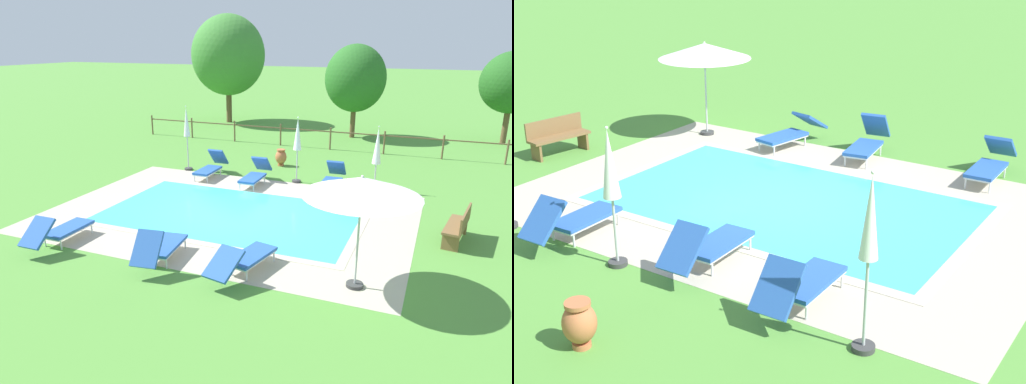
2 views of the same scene
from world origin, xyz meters
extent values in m
plane|color=#518E38|center=(0.00, 0.00, 0.00)|extent=(160.00, 160.00, 0.00)
cube|color=#B2A893|center=(0.00, 0.00, 0.00)|extent=(10.54, 7.44, 0.01)
cube|color=#42CCD6|center=(0.00, 0.00, 0.01)|extent=(7.33, 4.23, 0.01)
cube|color=#C0B59F|center=(0.00, 2.23, 0.01)|extent=(7.81, 0.24, 0.01)
cube|color=#C0B59F|center=(0.00, -2.23, 0.01)|extent=(7.81, 0.24, 0.01)
cube|color=#C0B59F|center=(3.78, 0.00, 0.01)|extent=(0.24, 4.23, 0.01)
cube|color=#C0B59F|center=(-3.78, 0.00, 0.01)|extent=(0.24, 4.23, 0.01)
cube|color=#2856A8|center=(-0.44, 2.75, 0.32)|extent=(0.63, 1.31, 0.07)
cube|color=#2856A8|center=(-0.46, 3.70, 0.60)|extent=(0.62, 0.67, 0.63)
cube|color=silver|center=(-0.44, 2.75, 0.26)|extent=(0.60, 1.29, 0.04)
cylinder|color=silver|center=(-0.17, 2.20, 0.14)|extent=(0.04, 0.04, 0.28)
cylinder|color=silver|center=(-0.68, 2.19, 0.14)|extent=(0.04, 0.04, 0.28)
cylinder|color=silver|center=(-0.20, 3.31, 0.14)|extent=(0.04, 0.04, 0.28)
cylinder|color=silver|center=(-0.71, 3.30, 0.14)|extent=(0.04, 0.04, 0.28)
cube|color=#2856A8|center=(-0.15, -3.23, 0.32)|extent=(0.78, 1.37, 0.07)
cube|color=#2856A8|center=(-0.02, -4.15, 0.63)|extent=(0.68, 0.68, 0.68)
cube|color=silver|center=(-0.15, -3.23, 0.26)|extent=(0.75, 1.34, 0.04)
cylinder|color=silver|center=(-0.48, -2.72, 0.14)|extent=(0.04, 0.04, 0.28)
cylinder|color=silver|center=(0.02, -2.65, 0.14)|extent=(0.04, 0.04, 0.28)
cylinder|color=silver|center=(-0.32, -3.82, 0.14)|extent=(0.04, 0.04, 0.28)
cylinder|color=silver|center=(0.18, -3.74, 0.14)|extent=(0.04, 0.04, 0.28)
cube|color=#2856A8|center=(-3.03, -3.31, 0.32)|extent=(0.61, 1.31, 0.07)
cube|color=#2856A8|center=(-3.02, -4.28, 0.58)|extent=(0.61, 0.70, 0.59)
cube|color=silver|center=(-3.03, -3.31, 0.26)|extent=(0.58, 1.28, 0.04)
cylinder|color=silver|center=(-3.29, -2.76, 0.14)|extent=(0.04, 0.04, 0.28)
cylinder|color=silver|center=(-2.78, -2.75, 0.14)|extent=(0.04, 0.04, 0.28)
cylinder|color=silver|center=(-3.28, -3.86, 0.14)|extent=(0.04, 0.04, 0.28)
cylinder|color=silver|center=(-2.77, -3.86, 0.14)|extent=(0.04, 0.04, 0.28)
cube|color=#2856A8|center=(1.93, -2.98, 0.32)|extent=(0.85, 1.39, 0.07)
cube|color=#2856A8|center=(1.73, -3.97, 0.53)|extent=(0.74, 0.86, 0.49)
cube|color=silver|center=(1.93, -2.98, 0.26)|extent=(0.81, 1.36, 0.04)
cylinder|color=silver|center=(1.79, -2.39, 0.14)|extent=(0.04, 0.04, 0.28)
cylinder|color=silver|center=(2.29, -2.49, 0.14)|extent=(0.04, 0.04, 0.28)
cylinder|color=silver|center=(1.57, -3.47, 0.14)|extent=(0.04, 0.04, 0.28)
cylinder|color=silver|center=(2.07, -3.57, 0.14)|extent=(0.04, 0.04, 0.28)
cube|color=#2856A8|center=(-2.37, 3.05, 0.32)|extent=(0.62, 1.31, 0.07)
cube|color=#2856A8|center=(-2.39, 3.99, 0.63)|extent=(0.61, 0.62, 0.67)
cube|color=silver|center=(-2.37, 3.05, 0.26)|extent=(0.59, 1.28, 0.04)
cylinder|color=silver|center=(-2.11, 2.51, 0.14)|extent=(0.04, 0.04, 0.28)
cylinder|color=silver|center=(-2.62, 2.50, 0.14)|extent=(0.04, 0.04, 0.28)
cylinder|color=silver|center=(-2.13, 3.61, 0.14)|extent=(0.04, 0.04, 0.28)
cylinder|color=silver|center=(-2.64, 3.60, 0.14)|extent=(0.04, 0.04, 0.28)
cube|color=#2856A8|center=(2.24, 3.21, 0.32)|extent=(0.63, 1.31, 0.07)
cube|color=#2856A8|center=(2.21, 4.16, 0.61)|extent=(0.62, 0.67, 0.63)
cube|color=silver|center=(2.24, 3.21, 0.26)|extent=(0.60, 1.29, 0.04)
cylinder|color=silver|center=(2.50, 2.66, 0.14)|extent=(0.04, 0.04, 0.28)
cylinder|color=silver|center=(1.99, 2.65, 0.14)|extent=(0.04, 0.04, 0.28)
cylinder|color=silver|center=(2.48, 3.77, 0.14)|extent=(0.04, 0.04, 0.28)
cylinder|color=silver|center=(1.97, 3.76, 0.14)|extent=(0.04, 0.04, 0.28)
cylinder|color=#383838|center=(4.26, -2.94, 0.04)|extent=(0.36, 0.36, 0.08)
cylinder|color=#B2B5B7|center=(4.26, -2.94, 1.18)|extent=(0.04, 0.04, 2.37)
cone|color=white|center=(4.26, -2.94, 2.19)|extent=(2.36, 2.36, 0.39)
sphere|color=white|center=(4.26, -2.94, 2.40)|extent=(0.06, 0.06, 0.06)
cylinder|color=#383838|center=(3.62, 3.84, 0.04)|extent=(0.32, 0.32, 0.08)
cylinder|color=#B2B5B7|center=(3.62, 3.84, 0.49)|extent=(0.04, 0.04, 0.97)
cone|color=white|center=(3.62, 3.84, 1.59)|extent=(0.29, 0.29, 1.23)
sphere|color=white|center=(3.62, 3.84, 2.22)|extent=(0.05, 0.05, 0.05)
cylinder|color=#383838|center=(0.84, 3.84, 0.04)|extent=(0.32, 0.32, 0.08)
cylinder|color=#B2B5B7|center=(0.84, 3.84, 0.60)|extent=(0.04, 0.04, 1.21)
cone|color=white|center=(0.84, 3.84, 1.77)|extent=(0.29, 0.29, 1.13)
sphere|color=white|center=(0.84, 3.84, 2.36)|extent=(0.05, 0.05, 0.05)
cylinder|color=#383838|center=(-3.65, 3.84, 0.04)|extent=(0.32, 0.32, 0.08)
cylinder|color=#B2B5B7|center=(-3.65, 3.84, 0.68)|extent=(0.04, 0.04, 1.36)
cone|color=white|center=(-3.65, 3.84, 1.93)|extent=(0.25, 0.25, 1.14)
sphere|color=white|center=(-3.65, 3.84, 2.51)|extent=(0.05, 0.05, 0.05)
cube|color=brown|center=(6.17, 0.34, 0.44)|extent=(0.67, 1.55, 0.06)
cube|color=brown|center=(6.37, 0.31, 0.67)|extent=(0.29, 1.49, 0.40)
cube|color=brown|center=(6.07, -0.29, 0.21)|extent=(0.40, 0.12, 0.41)
cube|color=brown|center=(6.27, 0.97, 0.21)|extent=(0.40, 0.12, 0.41)
cylinder|color=#B7663D|center=(-0.47, 5.85, 0.04)|extent=(0.26, 0.26, 0.08)
ellipsoid|color=#B7663D|center=(-0.47, 5.85, 0.37)|extent=(0.46, 0.46, 0.58)
cylinder|color=#B7663D|center=(-0.47, 5.85, 0.66)|extent=(0.35, 0.35, 0.06)
cylinder|color=brown|center=(-9.22, 9.56, 0.53)|extent=(0.08, 0.08, 1.05)
cylinder|color=brown|center=(-6.74, 9.56, 0.53)|extent=(0.08, 0.08, 1.05)
cylinder|color=brown|center=(-4.27, 9.56, 0.53)|extent=(0.08, 0.08, 1.05)
cylinder|color=brown|center=(-1.79, 9.56, 0.53)|extent=(0.08, 0.08, 1.05)
cylinder|color=brown|center=(0.68, 9.56, 0.53)|extent=(0.08, 0.08, 1.05)
cylinder|color=brown|center=(3.15, 9.56, 0.53)|extent=(0.08, 0.08, 1.05)
cylinder|color=brown|center=(5.63, 9.56, 0.53)|extent=(0.08, 0.08, 1.05)
cylinder|color=brown|center=(8.10, 9.56, 0.53)|extent=(0.08, 0.08, 1.05)
cube|color=brown|center=(0.68, 9.56, 0.85)|extent=(19.79, 0.05, 0.05)
cylinder|color=brown|center=(8.34, 14.00, 0.95)|extent=(0.27, 0.27, 1.90)
ellipsoid|color=#235B1E|center=(8.34, 14.00, 3.00)|extent=(2.94, 2.94, 2.94)
cylinder|color=brown|center=(1.05, 12.90, 0.89)|extent=(0.26, 0.26, 1.78)
ellipsoid|color=#286623|center=(1.05, 12.90, 3.06)|extent=(3.11, 3.11, 3.42)
cylinder|color=brown|center=(-7.09, 14.87, 1.14)|extent=(0.34, 0.34, 2.27)
ellipsoid|color=#3D7F33|center=(-7.09, 14.87, 4.06)|extent=(4.47, 4.47, 4.78)
camera|label=1|loc=(5.64, -11.75, 4.90)|focal=32.75mm
camera|label=2|loc=(-7.05, 11.28, 5.40)|focal=50.06mm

